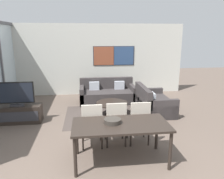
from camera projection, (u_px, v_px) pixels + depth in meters
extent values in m
cube|color=silver|center=(95.00, 60.00, 8.73)|extent=(7.17, 0.06, 2.80)
cube|color=#2D2D33|center=(114.00, 56.00, 8.75)|extent=(1.66, 0.01, 0.77)
cube|color=brown|center=(104.00, 56.00, 8.69)|extent=(0.79, 0.02, 0.73)
cube|color=navy|center=(124.00, 56.00, 8.79)|extent=(0.79, 0.02, 0.73)
cube|color=#515156|center=(2.00, 66.00, 7.00)|extent=(0.07, 0.08, 2.80)
cube|color=#473D38|center=(112.00, 115.00, 6.61)|extent=(2.79, 1.96, 0.01)
cube|color=black|center=(19.00, 114.00, 6.02)|extent=(1.23, 0.44, 0.49)
cube|color=#2D2D33|center=(16.00, 117.00, 5.80)|extent=(1.13, 0.01, 0.27)
cube|color=#2D2D33|center=(18.00, 105.00, 5.96)|extent=(0.36, 0.20, 0.05)
cube|color=#2D2D33|center=(17.00, 102.00, 5.94)|extent=(0.06, 0.03, 0.08)
cube|color=black|center=(16.00, 93.00, 5.87)|extent=(0.93, 0.04, 0.59)
cube|color=black|center=(16.00, 93.00, 5.85)|extent=(0.86, 0.01, 0.53)
cube|color=#383333|center=(108.00, 97.00, 7.84)|extent=(1.96, 0.94, 0.42)
cube|color=#383333|center=(106.00, 88.00, 8.17)|extent=(1.96, 0.16, 0.83)
cube|color=#383333|center=(82.00, 95.00, 7.71)|extent=(0.14, 0.94, 0.60)
cube|color=#383333|center=(132.00, 93.00, 7.93)|extent=(0.14, 0.94, 0.60)
cube|color=#B2B7C1|center=(94.00, 86.00, 7.90)|extent=(0.36, 0.12, 0.30)
cube|color=#B2B7C1|center=(119.00, 85.00, 8.01)|extent=(0.36, 0.12, 0.30)
cube|color=#383333|center=(155.00, 105.00, 6.86)|extent=(0.94, 1.50, 0.42)
cube|color=#383333|center=(143.00, 100.00, 6.77)|extent=(0.16, 1.50, 0.83)
cube|color=#383333|center=(162.00, 110.00, 6.19)|extent=(0.94, 0.14, 0.60)
cube|color=#383333|center=(149.00, 97.00, 7.50)|extent=(0.94, 0.14, 0.60)
cube|color=#B2B7C1|center=(152.00, 98.00, 6.43)|extent=(0.12, 0.36, 0.30)
cylinder|color=black|center=(112.00, 115.00, 6.61)|extent=(0.43, 0.43, 0.03)
cylinder|color=black|center=(112.00, 110.00, 6.57)|extent=(0.17, 0.17, 0.36)
cylinder|color=black|center=(112.00, 103.00, 6.52)|extent=(0.95, 0.95, 0.04)
cube|color=black|center=(121.00, 125.00, 4.03)|extent=(1.78, 0.87, 0.04)
cylinder|color=black|center=(75.00, 158.00, 3.66)|extent=(0.06, 0.06, 0.74)
cylinder|color=black|center=(170.00, 151.00, 3.86)|extent=(0.06, 0.06, 0.74)
cylinder|color=black|center=(77.00, 137.00, 4.39)|extent=(0.06, 0.06, 0.74)
cylinder|color=black|center=(157.00, 133.00, 4.58)|extent=(0.06, 0.06, 0.74)
cube|color=#B2A899|center=(92.00, 128.00, 4.73)|extent=(0.46, 0.46, 0.06)
cube|color=#B2A899|center=(92.00, 118.00, 4.46)|extent=(0.42, 0.05, 0.56)
cylinder|color=black|center=(83.00, 142.00, 4.57)|extent=(0.04, 0.04, 0.38)
cylinder|color=black|center=(102.00, 141.00, 4.62)|extent=(0.04, 0.04, 0.38)
cylinder|color=black|center=(83.00, 134.00, 4.95)|extent=(0.04, 0.04, 0.38)
cylinder|color=black|center=(101.00, 133.00, 5.00)|extent=(0.04, 0.04, 0.38)
cube|color=#B2A899|center=(115.00, 126.00, 4.83)|extent=(0.46, 0.46, 0.06)
cube|color=#B2A899|center=(117.00, 116.00, 4.56)|extent=(0.42, 0.05, 0.56)
cylinder|color=black|center=(107.00, 140.00, 4.67)|extent=(0.04, 0.04, 0.38)
cylinder|color=black|center=(126.00, 139.00, 4.71)|extent=(0.04, 0.04, 0.38)
cylinder|color=black|center=(105.00, 132.00, 5.05)|extent=(0.04, 0.04, 0.38)
cylinder|color=black|center=(122.00, 131.00, 5.10)|extent=(0.04, 0.04, 0.38)
cube|color=#B2A899|center=(138.00, 125.00, 4.89)|extent=(0.46, 0.46, 0.06)
cube|color=#B2A899|center=(141.00, 115.00, 4.61)|extent=(0.42, 0.05, 0.56)
cylinder|color=black|center=(131.00, 138.00, 4.72)|extent=(0.04, 0.04, 0.38)
cylinder|color=black|center=(149.00, 137.00, 4.77)|extent=(0.04, 0.04, 0.38)
cylinder|color=black|center=(127.00, 131.00, 5.11)|extent=(0.04, 0.04, 0.38)
cylinder|color=black|center=(144.00, 130.00, 5.16)|extent=(0.04, 0.04, 0.38)
cylinder|color=#332D28|center=(112.00, 121.00, 4.04)|extent=(0.32, 0.32, 0.08)
torus|color=#332D28|center=(112.00, 119.00, 4.03)|extent=(0.32, 0.32, 0.02)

